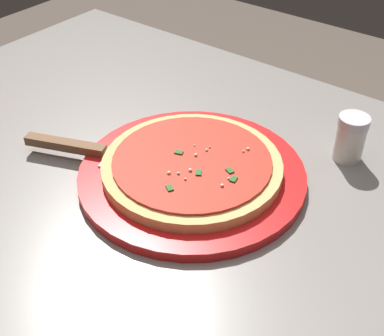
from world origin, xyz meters
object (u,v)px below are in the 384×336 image
Objects in this scene: pizza at (192,165)px; pizza_server at (90,150)px; serving_plate at (192,175)px; parmesan_shaker at (351,138)px.

pizza is 0.16m from pizza_server.
parmesan_shaker is at bearing -130.05° from serving_plate.
pizza_server is 0.39m from parmesan_shaker.
pizza is 0.24m from parmesan_shaker.
pizza is (-0.00, 0.00, 0.02)m from serving_plate.
pizza_server is 2.98× the size of parmesan_shaker.
serving_plate is 4.47× the size of parmesan_shaker.
pizza_server is (0.15, 0.06, -0.00)m from pizza.
parmesan_shaker reaches higher than serving_plate.
parmesan_shaker reaches higher than pizza.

